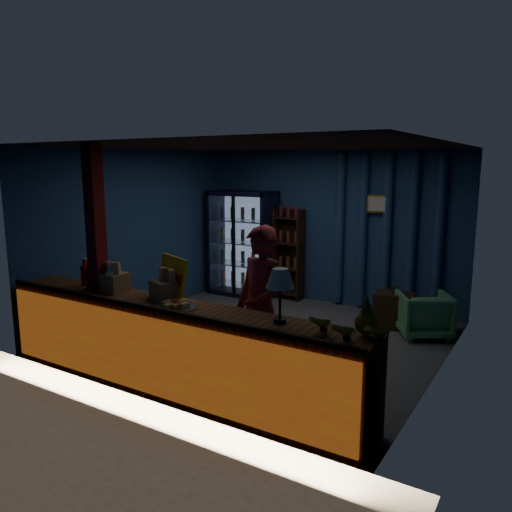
{
  "coord_description": "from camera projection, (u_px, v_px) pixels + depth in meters",
  "views": [
    {
      "loc": [
        3.36,
        -5.65,
        2.36
      ],
      "look_at": [
        -0.0,
        -0.2,
        1.19
      ],
      "focal_mm": 35.0,
      "sensor_mm": 36.0,
      "label": 1
    }
  ],
  "objects": [
    {
      "name": "ground",
      "position": [
        264.0,
        338.0,
        6.89
      ],
      "size": [
        4.6,
        4.6,
        0.0
      ],
      "primitive_type": "plane",
      "color": "#515154",
      "rests_on": "ground"
    },
    {
      "name": "curtain_folds",
      "position": [
        387.0,
        233.0,
        7.93
      ],
      "size": [
        1.74,
        0.14,
        2.5
      ],
      "color": "navy",
      "rests_on": "room_walls"
    },
    {
      "name": "pastry_tray",
      "position": [
        176.0,
        306.0,
        4.97
      ],
      "size": [
        0.43,
        0.43,
        0.07
      ],
      "color": "silver",
      "rests_on": "counter"
    },
    {
      "name": "framed_picture",
      "position": [
        378.0,
        204.0,
        7.89
      ],
      "size": [
        0.36,
        0.04,
        0.28
      ],
      "color": "gold",
      "rests_on": "room_walls"
    },
    {
      "name": "table_lamp",
      "position": [
        280.0,
        281.0,
        4.45
      ],
      "size": [
        0.26,
        0.26,
        0.5
      ],
      "color": "black",
      "rests_on": "counter"
    },
    {
      "name": "shopkeeper",
      "position": [
        261.0,
        308.0,
        5.24
      ],
      "size": [
        0.72,
        0.56,
        1.75
      ],
      "primitive_type": "imported",
      "rotation": [
        0.0,
        0.0,
        -0.24
      ],
      "color": "maroon",
      "rests_on": "ground"
    },
    {
      "name": "banana_bunches",
      "position": [
        348.0,
        329.0,
        4.11
      ],
      "size": [
        0.72,
        0.29,
        0.16
      ],
      "color": "yellow",
      "rests_on": "counter"
    },
    {
      "name": "soda_bottles",
      "position": [
        97.0,
        277.0,
        5.73
      ],
      "size": [
        0.62,
        0.18,
        0.33
      ],
      "color": "red",
      "rests_on": "counter"
    },
    {
      "name": "green_chair",
      "position": [
        424.0,
        314.0,
        6.93
      ],
      "size": [
        0.92,
        0.93,
        0.62
      ],
      "primitive_type": "imported",
      "rotation": [
        0.0,
        0.0,
        3.67
      ],
      "color": "#57AF6B",
      "rests_on": "ground"
    },
    {
      "name": "snack_box_left",
      "position": [
        112.0,
        281.0,
        5.63
      ],
      "size": [
        0.33,
        0.27,
        0.34
      ],
      "color": "olive",
      "rests_on": "counter"
    },
    {
      "name": "counter",
      "position": [
        170.0,
        348.0,
        5.21
      ],
      "size": [
        4.4,
        0.57,
        0.99
      ],
      "color": "brown",
      "rests_on": "ground"
    },
    {
      "name": "side_table",
      "position": [
        394.0,
        310.0,
        7.32
      ],
      "size": [
        0.61,
        0.48,
        0.61
      ],
      "color": "#341D10",
      "rests_on": "ground"
    },
    {
      "name": "room_walls",
      "position": [
        264.0,
        225.0,
        6.61
      ],
      "size": [
        4.6,
        4.6,
        4.6
      ],
      "color": "navy",
      "rests_on": "ground"
    },
    {
      "name": "yellow_sign",
      "position": [
        172.0,
        277.0,
        5.35
      ],
      "size": [
        0.56,
        0.32,
        0.45
      ],
      "color": "yellow",
      "rests_on": "counter"
    },
    {
      "name": "dirt_apron",
      "position": [
        2.0,
        487.0,
        3.71
      ],
      "size": [
        5.6,
        5.6,
        0.0
      ],
      "primitive_type": "plane",
      "color": "brown",
      "rests_on": "ground"
    },
    {
      "name": "pineapple",
      "position": [
        366.0,
        319.0,
        4.15
      ],
      "size": [
        0.2,
        0.2,
        0.34
      ],
      "color": "olive",
      "rests_on": "counter"
    },
    {
      "name": "support_post",
      "position": [
        98.0,
        260.0,
        5.61
      ],
      "size": [
        0.16,
        0.16,
        2.6
      ],
      "primitive_type": "cube",
      "color": "maroon",
      "rests_on": "ground"
    },
    {
      "name": "bottle_shelf",
      "position": [
        290.0,
        255.0,
        8.83
      ],
      "size": [
        0.5,
        0.28,
        1.6
      ],
      "color": "#341D10",
      "rests_on": "ground"
    },
    {
      "name": "beverage_cooler",
      "position": [
        245.0,
        244.0,
        9.13
      ],
      "size": [
        1.2,
        0.62,
        1.9
      ],
      "color": "black",
      "rests_on": "ground"
    },
    {
      "name": "snack_box_centre",
      "position": [
        166.0,
        288.0,
        5.29
      ],
      "size": [
        0.39,
        0.36,
        0.33
      ],
      "color": "olive",
      "rests_on": "counter"
    }
  ]
}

